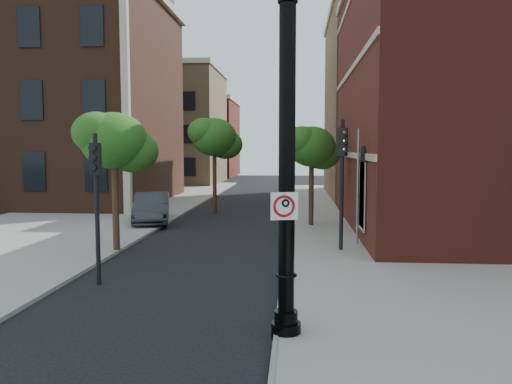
# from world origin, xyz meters

# --- Properties ---
(ground) EXTENTS (120.00, 120.00, 0.00)m
(ground) POSITION_xyz_m (0.00, 0.00, 0.00)
(ground) COLOR black
(ground) RESTS_ON ground
(sidewalk_right) EXTENTS (8.00, 60.00, 0.12)m
(sidewalk_right) POSITION_xyz_m (6.00, 10.00, 0.06)
(sidewalk_right) COLOR gray
(sidewalk_right) RESTS_ON ground
(sidewalk_left) EXTENTS (10.00, 50.00, 0.12)m
(sidewalk_left) POSITION_xyz_m (-9.00, 18.00, 0.06)
(sidewalk_left) COLOR gray
(sidewalk_left) RESTS_ON ground
(curb_edge) EXTENTS (0.10, 60.00, 0.14)m
(curb_edge) POSITION_xyz_m (2.05, 10.00, 0.07)
(curb_edge) COLOR gray
(curb_edge) RESTS_ON ground
(victorian_building) EXTENTS (18.60, 14.60, 17.95)m
(victorian_building) POSITION_xyz_m (-16.00, 23.97, 8.74)
(victorian_building) COLOR #4E2C1D
(victorian_building) RESTS_ON ground
(bg_building_tan_a) EXTENTS (12.00, 12.00, 12.00)m
(bg_building_tan_a) POSITION_xyz_m (-12.00, 44.00, 6.00)
(bg_building_tan_a) COLOR #9C7D55
(bg_building_tan_a) RESTS_ON ground
(bg_building_red) EXTENTS (12.00, 12.00, 10.00)m
(bg_building_red) POSITION_xyz_m (-12.00, 58.00, 5.00)
(bg_building_red) COLOR maroon
(bg_building_red) RESTS_ON ground
(bg_building_tan_b) EXTENTS (22.00, 14.00, 14.00)m
(bg_building_tan_b) POSITION_xyz_m (16.00, 30.00, 7.00)
(bg_building_tan_b) COLOR #9C7D55
(bg_building_tan_b) RESTS_ON ground
(lamppost) EXTENTS (0.60, 0.60, 7.13)m
(lamppost) POSITION_xyz_m (2.24, -0.44, 3.29)
(lamppost) COLOR black
(lamppost) RESTS_ON ground
(no_parking_sign) EXTENTS (0.53, 0.15, 0.54)m
(no_parking_sign) POSITION_xyz_m (2.20, -0.62, 2.70)
(no_parking_sign) COLOR white
(no_parking_sign) RESTS_ON ground
(parked_car) EXTENTS (2.72, 5.01, 1.57)m
(parked_car) POSITION_xyz_m (-4.90, 14.46, 0.78)
(parked_car) COLOR #2C2C31
(parked_car) RESTS_ON ground
(traffic_signal_left) EXTENTS (0.28, 0.35, 4.22)m
(traffic_signal_left) POSITION_xyz_m (-3.09, 3.12, 2.85)
(traffic_signal_left) COLOR black
(traffic_signal_left) RESTS_ON ground
(traffic_signal_right) EXTENTS (0.39, 0.43, 4.84)m
(traffic_signal_right) POSITION_xyz_m (4.08, 7.95, 3.26)
(traffic_signal_right) COLOR black
(traffic_signal_right) RESTS_ON ground
(utility_pole) EXTENTS (0.09, 0.09, 4.56)m
(utility_pole) POSITION_xyz_m (4.80, 9.22, 2.28)
(utility_pole) COLOR #999999
(utility_pole) RESTS_ON ground
(street_tree_a) EXTENTS (2.83, 2.56, 5.11)m
(street_tree_a) POSITION_xyz_m (-4.08, 7.36, 4.03)
(street_tree_a) COLOR #372016
(street_tree_a) RESTS_ON ground
(street_tree_b) EXTENTS (3.09, 2.79, 5.57)m
(street_tree_b) POSITION_xyz_m (-2.31, 18.70, 4.40)
(street_tree_b) COLOR #372016
(street_tree_b) RESTS_ON ground
(street_tree_c) EXTENTS (2.70, 2.44, 4.87)m
(street_tree_c) POSITION_xyz_m (3.18, 13.91, 3.84)
(street_tree_c) COLOR #372016
(street_tree_c) RESTS_ON ground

